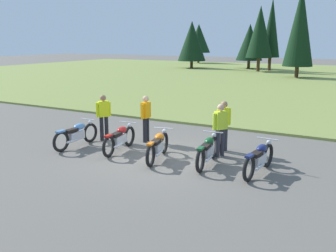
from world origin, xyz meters
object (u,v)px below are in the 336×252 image
at_px(motorcycle_orange, 158,146).
at_px(rider_with_back_turned, 224,123).
at_px(motorcycle_navy, 259,158).
at_px(motorcycle_sky_blue, 77,134).
at_px(motorcycle_british_green, 208,150).
at_px(motorcycle_red, 120,138).
at_px(rider_near_row_end, 104,115).
at_px(rider_checking_bike, 146,116).
at_px(rider_in_hivis_vest, 220,127).

height_order(motorcycle_orange, rider_with_back_turned, rider_with_back_turned).
distance_m(motorcycle_navy, rider_with_back_turned, 2.34).
height_order(motorcycle_sky_blue, motorcycle_british_green, same).
relative_size(motorcycle_sky_blue, rider_with_back_turned, 1.26).
bearing_deg(motorcycle_red, rider_with_back_turned, 29.17).
relative_size(motorcycle_sky_blue, motorcycle_red, 1.00).
relative_size(motorcycle_navy, rider_near_row_end, 1.26).
bearing_deg(rider_checking_bike, motorcycle_red, -94.10).
distance_m(motorcycle_british_green, rider_in_hivis_vest, 1.09).
height_order(motorcycle_british_green, rider_checking_bike, rider_checking_bike).
bearing_deg(motorcycle_orange, motorcycle_navy, 4.67).
distance_m(motorcycle_british_green, motorcycle_navy, 1.53).
distance_m(motorcycle_navy, rider_checking_bike, 4.74).
relative_size(motorcycle_red, rider_near_row_end, 1.25).
xyz_separation_m(motorcycle_red, motorcycle_navy, (4.61, 0.07, 0.00)).
relative_size(motorcycle_red, rider_in_hivis_vest, 1.25).
height_order(motorcycle_sky_blue, motorcycle_red, same).
bearing_deg(motorcycle_british_green, rider_in_hivis_vest, 90.06).
bearing_deg(motorcycle_navy, rider_near_row_end, 172.22).
bearing_deg(motorcycle_orange, motorcycle_british_green, 10.18).
xyz_separation_m(rider_near_row_end, rider_in_hivis_vest, (4.42, 0.18, 0.00)).
height_order(motorcycle_red, rider_with_back_turned, rider_with_back_turned).
bearing_deg(motorcycle_british_green, motorcycle_red, -178.17).
distance_m(rider_with_back_turned, rider_in_hivis_vest, 0.60).
relative_size(motorcycle_british_green, rider_checking_bike, 1.25).
height_order(motorcycle_red, rider_near_row_end, rider_near_row_end).
distance_m(motorcycle_sky_blue, rider_near_row_end, 1.30).
distance_m(motorcycle_orange, motorcycle_british_green, 1.54).
distance_m(motorcycle_red, rider_with_back_turned, 3.43).
xyz_separation_m(motorcycle_sky_blue, rider_checking_bike, (1.71, 1.73, 0.51)).
height_order(motorcycle_orange, motorcycle_british_green, same).
bearing_deg(rider_with_back_turned, motorcycle_british_green, -85.72).
bearing_deg(motorcycle_navy, motorcycle_orange, -175.33).
distance_m(motorcycle_orange, rider_in_hivis_vest, 2.03).
bearing_deg(motorcycle_red, rider_in_hivis_vest, 19.13).
xyz_separation_m(motorcycle_british_green, motorcycle_navy, (1.53, -0.02, 0.00)).
xyz_separation_m(motorcycle_red, rider_near_row_end, (-1.34, 0.89, 0.51)).
relative_size(motorcycle_orange, motorcycle_navy, 0.98).
relative_size(rider_with_back_turned, rider_in_hivis_vest, 1.00).
height_order(motorcycle_navy, rider_checking_bike, rider_checking_bike).
bearing_deg(rider_checking_bike, rider_with_back_turned, 4.03).
height_order(rider_near_row_end, rider_with_back_turned, same).
relative_size(motorcycle_sky_blue, motorcycle_british_green, 1.00).
xyz_separation_m(motorcycle_red, motorcycle_orange, (1.55, -0.17, 0.00)).
height_order(rider_near_row_end, rider_in_hivis_vest, same).
bearing_deg(motorcycle_red, motorcycle_sky_blue, -170.11).
bearing_deg(rider_with_back_turned, motorcycle_red, -150.83).
height_order(motorcycle_sky_blue, motorcycle_orange, same).
xyz_separation_m(motorcycle_british_green, rider_in_hivis_vest, (-0.00, 0.97, 0.51)).
relative_size(motorcycle_red, rider_with_back_turned, 1.25).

